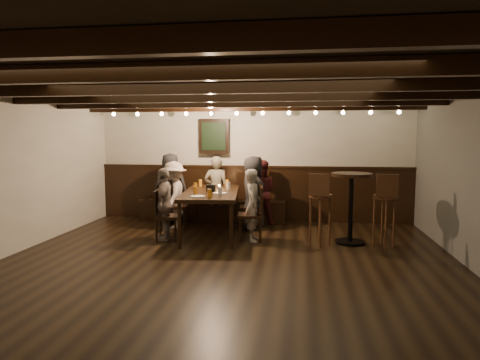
% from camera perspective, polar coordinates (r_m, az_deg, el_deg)
% --- Properties ---
extents(room, '(7.00, 7.00, 7.00)m').
position_cam_1_polar(room, '(7.69, -1.46, 0.78)').
color(room, black).
rests_on(room, ground).
extents(dining_table, '(1.17, 2.17, 0.78)m').
position_cam_1_polar(dining_table, '(7.63, -3.86, -1.97)').
color(dining_table, black).
rests_on(dining_table, floor).
extents(chair_left_near, '(0.45, 0.45, 0.89)m').
position_cam_1_polar(chair_left_near, '(8.24, -8.53, -4.56)').
color(chair_left_near, black).
rests_on(chair_left_near, floor).
extents(chair_left_far, '(0.43, 0.43, 0.85)m').
position_cam_1_polar(chair_left_far, '(7.38, -9.77, -5.92)').
color(chair_left_far, black).
rests_on(chair_left_far, floor).
extents(chair_right_near, '(0.44, 0.44, 0.87)m').
position_cam_1_polar(chair_right_near, '(8.11, 1.54, -4.70)').
color(chair_right_near, black).
rests_on(chair_right_near, floor).
extents(chair_right_far, '(0.46, 0.46, 0.91)m').
position_cam_1_polar(chair_right_far, '(7.23, 1.53, -5.93)').
color(chair_right_far, black).
rests_on(chair_right_far, floor).
extents(person_bench_left, '(0.74, 0.53, 1.42)m').
position_cam_1_polar(person_bench_left, '(8.64, -9.24, -1.14)').
color(person_bench_left, '#232325').
rests_on(person_bench_left, floor).
extents(person_bench_centre, '(0.53, 0.38, 1.36)m').
position_cam_1_polar(person_bench_centre, '(8.67, -3.19, -1.26)').
color(person_bench_centre, gray).
rests_on(person_bench_centre, floor).
extents(person_bench_right, '(0.68, 0.56, 1.29)m').
position_cam_1_polar(person_bench_right, '(8.50, 2.78, -1.65)').
color(person_bench_right, maroon).
rests_on(person_bench_right, floor).
extents(person_left_near, '(0.57, 0.88, 1.28)m').
position_cam_1_polar(person_left_near, '(8.19, -8.79, -2.01)').
color(person_left_near, '#AA9A90').
rests_on(person_left_near, floor).
extents(person_left_far, '(0.38, 0.75, 1.23)m').
position_cam_1_polar(person_left_far, '(7.32, -10.06, -3.20)').
color(person_left_far, gray).
rests_on(person_left_far, floor).
extents(person_right_near, '(0.51, 0.72, 1.38)m').
position_cam_1_polar(person_right_near, '(8.05, 1.77, -1.72)').
color(person_right_near, black).
rests_on(person_right_near, floor).
extents(person_right_far, '(0.34, 0.47, 1.21)m').
position_cam_1_polar(person_right_far, '(7.17, 1.79, -3.37)').
color(person_right_far, gray).
rests_on(person_right_far, floor).
extents(pint_a, '(0.07, 0.07, 0.14)m').
position_cam_1_polar(pint_a, '(8.34, -5.32, -0.38)').
color(pint_a, '#BF7219').
rests_on(pint_a, dining_table).
extents(pint_b, '(0.07, 0.07, 0.14)m').
position_cam_1_polar(pint_b, '(8.24, -1.70, -0.43)').
color(pint_b, '#BF7219').
rests_on(pint_b, dining_table).
extents(pint_c, '(0.07, 0.07, 0.14)m').
position_cam_1_polar(pint_c, '(7.75, -6.01, -0.87)').
color(pint_c, '#BF7219').
rests_on(pint_c, dining_table).
extents(pint_d, '(0.07, 0.07, 0.14)m').
position_cam_1_polar(pint_d, '(7.79, -1.53, -0.80)').
color(pint_d, silver).
rests_on(pint_d, dining_table).
extents(pint_e, '(0.07, 0.07, 0.14)m').
position_cam_1_polar(pint_e, '(7.20, -5.96, -1.40)').
color(pint_e, '#BF7219').
rests_on(pint_e, dining_table).
extents(pint_f, '(0.07, 0.07, 0.14)m').
position_cam_1_polar(pint_f, '(7.05, -2.68, -1.52)').
color(pint_f, silver).
rests_on(pint_f, dining_table).
extents(pint_g, '(0.07, 0.07, 0.14)m').
position_cam_1_polar(pint_g, '(6.82, -4.10, -1.79)').
color(pint_g, '#BF7219').
rests_on(pint_g, dining_table).
extents(plate_near, '(0.24, 0.24, 0.01)m').
position_cam_1_polar(plate_near, '(6.95, -5.65, -2.18)').
color(plate_near, white).
rests_on(plate_near, dining_table).
extents(plate_far, '(0.24, 0.24, 0.01)m').
position_cam_1_polar(plate_far, '(7.31, -2.69, -1.75)').
color(plate_far, white).
rests_on(plate_far, dining_table).
extents(condiment_caddy, '(0.15, 0.10, 0.12)m').
position_cam_1_polar(condiment_caddy, '(7.57, -3.91, -1.09)').
color(condiment_caddy, black).
rests_on(condiment_caddy, dining_table).
extents(candle, '(0.05, 0.05, 0.05)m').
position_cam_1_polar(candle, '(7.91, -2.79, -1.03)').
color(candle, beige).
rests_on(candle, dining_table).
extents(high_top_table, '(0.65, 0.65, 1.16)m').
position_cam_1_polar(high_top_table, '(7.19, 14.60, -2.27)').
color(high_top_table, black).
rests_on(high_top_table, floor).
extents(bar_stool_left, '(0.38, 0.40, 1.18)m').
position_cam_1_polar(bar_stool_left, '(7.00, 10.62, -5.10)').
color(bar_stool_left, '#3C1F13').
rests_on(bar_stool_left, floor).
extents(bar_stool_right, '(0.37, 0.38, 1.18)m').
position_cam_1_polar(bar_stool_right, '(7.16, 18.66, -5.06)').
color(bar_stool_right, '#3C1F13').
rests_on(bar_stool_right, floor).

